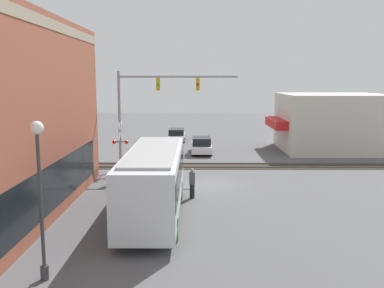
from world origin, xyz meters
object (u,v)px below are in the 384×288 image
(crossing_signal, at_px, (120,142))
(parked_car_silver, at_px, (177,135))
(city_bus, at_px, (154,180))
(parked_car_white, at_px, (202,146))
(pedestrian_at_crossing, at_px, (139,163))
(pedestrian_near_bus, at_px, (192,183))
(streetlamp, at_px, (40,188))

(crossing_signal, bearing_deg, parked_car_silver, -11.55)
(city_bus, distance_m, parked_car_white, 18.22)
(parked_car_silver, xyz_separation_m, pedestrian_at_crossing, (-17.09, 1.87, 0.32))
(crossing_signal, bearing_deg, pedestrian_near_bus, -141.14)
(pedestrian_at_crossing, xyz_separation_m, pedestrian_near_bus, (-5.53, -3.71, -0.08))
(parked_car_silver, bearing_deg, city_bus, 180.00)
(city_bus, relative_size, parked_car_silver, 2.34)
(city_bus, distance_m, crossing_signal, 10.20)
(parked_car_white, xyz_separation_m, pedestrian_near_bus, (-14.77, 0.75, 0.18))
(streetlamp, relative_size, pedestrian_at_crossing, 2.89)
(streetlamp, bearing_deg, parked_car_silver, -5.38)
(streetlamp, height_order, parked_car_silver, streetlamp)
(parked_car_silver, distance_m, pedestrian_near_bus, 22.70)
(parked_car_silver, bearing_deg, crossing_signal, 168.45)
(parked_car_white, relative_size, pedestrian_near_bus, 2.52)
(city_bus, relative_size, pedestrian_near_bus, 5.98)
(streetlamp, distance_m, parked_car_white, 25.62)
(pedestrian_near_bus, bearing_deg, parked_car_white, -2.92)
(parked_car_white, bearing_deg, streetlamp, 167.13)
(streetlamp, relative_size, pedestrian_near_bus, 3.12)
(streetlamp, distance_m, parked_car_silver, 32.96)
(streetlamp, height_order, pedestrian_near_bus, streetlamp)
(crossing_signal, distance_m, parked_car_white, 10.37)
(city_bus, height_order, pedestrian_near_bus, city_bus)
(streetlamp, xyz_separation_m, parked_car_silver, (32.71, -3.08, -2.56))
(parked_car_silver, bearing_deg, parked_car_white, -161.68)
(crossing_signal, height_order, streetlamp, streetlamp)
(pedestrian_at_crossing, bearing_deg, pedestrian_near_bus, -146.12)
(streetlamp, distance_m, pedestrian_near_bus, 11.47)
(parked_car_silver, height_order, pedestrian_at_crossing, pedestrian_at_crossing)
(parked_car_silver, relative_size, pedestrian_at_crossing, 2.37)
(parked_car_white, distance_m, pedestrian_at_crossing, 10.27)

